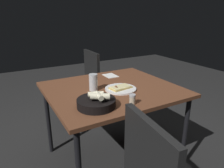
{
  "coord_description": "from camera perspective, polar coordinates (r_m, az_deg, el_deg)",
  "views": [
    {
      "loc": [
        1.48,
        -0.84,
        1.38
      ],
      "look_at": [
        0.09,
        -0.06,
        0.83
      ],
      "focal_mm": 33.2,
      "sensor_mm": 36.0,
      "label": 1
    }
  ],
  "objects": [
    {
      "name": "ground",
      "position": [
        2.2,
        0.05,
        -19.98
      ],
      "size": [
        8.0,
        8.0,
        0.0
      ],
      "primitive_type": "plane",
      "color": "#252525"
    },
    {
      "name": "dining_table",
      "position": [
        1.84,
        0.05,
        -2.9
      ],
      "size": [
        0.98,
        1.1,
        0.76
      ],
      "color": "brown",
      "rests_on": "ground"
    },
    {
      "name": "pizza_plate",
      "position": [
        1.77,
        2.37,
        -1.25
      ],
      "size": [
        0.27,
        0.27,
        0.04
      ],
      "color": "white",
      "rests_on": "dining_table"
    },
    {
      "name": "bread_basket",
      "position": [
        1.45,
        -4.28,
        -5.01
      ],
      "size": [
        0.27,
        0.27,
        0.11
      ],
      "color": "black",
      "rests_on": "dining_table"
    },
    {
      "name": "beer_glass",
      "position": [
        1.75,
        -5.16,
        0.22
      ],
      "size": [
        0.07,
        0.07,
        0.14
      ],
      "color": "silver",
      "rests_on": "dining_table"
    },
    {
      "name": "pepper_shaker",
      "position": [
        1.49,
        5.61,
        -4.37
      ],
      "size": [
        0.05,
        0.05,
        0.08
      ],
      "color": "#BFB299",
      "rests_on": "dining_table"
    },
    {
      "name": "napkin",
      "position": [
        2.16,
        -0.43,
        2.32
      ],
      "size": [
        0.16,
        0.12,
        0.0
      ],
      "color": "white",
      "rests_on": "dining_table"
    },
    {
      "name": "chair_near",
      "position": [
        2.71,
        -7.68,
        0.29
      ],
      "size": [
        0.44,
        0.44,
        0.92
      ],
      "color": "#292929",
      "rests_on": "ground"
    }
  ]
}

